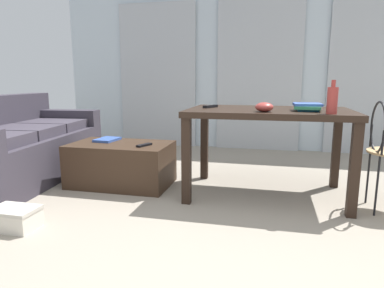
% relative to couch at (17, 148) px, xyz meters
% --- Properties ---
extents(ground_plane, '(8.46, 8.46, 0.00)m').
position_rel_couch_xyz_m(ground_plane, '(2.29, 0.06, -0.33)').
color(ground_plane, gray).
extents(wall_back, '(5.93, 0.10, 2.41)m').
position_rel_couch_xyz_m(wall_back, '(2.29, 2.23, 0.88)').
color(wall_back, silver).
rests_on(wall_back, ground).
extents(curtains, '(4.22, 0.03, 2.13)m').
position_rel_couch_xyz_m(curtains, '(2.29, 2.14, 0.74)').
color(curtains, '#B2B7BC').
rests_on(curtains, ground).
extents(couch, '(1.04, 1.99, 0.84)m').
position_rel_couch_xyz_m(couch, '(0.00, 0.00, 0.00)').
color(couch, '#38333D').
rests_on(couch, ground).
extents(coffee_table, '(0.95, 0.57, 0.41)m').
position_rel_couch_xyz_m(coffee_table, '(1.10, 0.08, -0.12)').
color(coffee_table, '#382619').
rests_on(coffee_table, ground).
extents(craft_table, '(1.36, 0.85, 0.76)m').
position_rel_couch_xyz_m(craft_table, '(2.47, 0.10, 0.33)').
color(craft_table, black).
rests_on(craft_table, ground).
extents(bottle_near, '(0.08, 0.08, 0.24)m').
position_rel_couch_xyz_m(bottle_near, '(2.92, -0.22, 0.53)').
color(bottle_near, '#99332D').
rests_on(bottle_near, craft_table).
extents(bowl, '(0.14, 0.14, 0.07)m').
position_rel_couch_xyz_m(bowl, '(2.44, -0.16, 0.47)').
color(bowl, '#9E3833').
rests_on(bowl, craft_table).
extents(book_stack, '(0.23, 0.29, 0.06)m').
position_rel_couch_xyz_m(book_stack, '(2.78, 0.00, 0.46)').
color(book_stack, '#1E668C').
rests_on(book_stack, craft_table).
extents(tv_remote_on_table, '(0.11, 0.18, 0.02)m').
position_rel_couch_xyz_m(tv_remote_on_table, '(1.96, 0.14, 0.44)').
color(tv_remote_on_table, black).
rests_on(tv_remote_on_table, craft_table).
extents(scissors, '(0.09, 0.10, 0.00)m').
position_rel_couch_xyz_m(scissors, '(2.77, 0.40, 0.43)').
color(scissors, '#9EA0A5').
rests_on(scissors, craft_table).
extents(tv_remote_primary, '(0.11, 0.18, 0.02)m').
position_rel_couch_xyz_m(tv_remote_primary, '(1.37, 0.00, 0.09)').
color(tv_remote_primary, black).
rests_on(tv_remote_primary, coffee_table).
extents(magazine, '(0.20, 0.27, 0.02)m').
position_rel_couch_xyz_m(magazine, '(0.91, 0.18, 0.09)').
color(magazine, '#33519E').
rests_on(magazine, coffee_table).
extents(shoebox, '(0.31, 0.22, 0.15)m').
position_rel_couch_xyz_m(shoebox, '(0.81, -1.01, -0.25)').
color(shoebox, beige).
rests_on(shoebox, ground).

